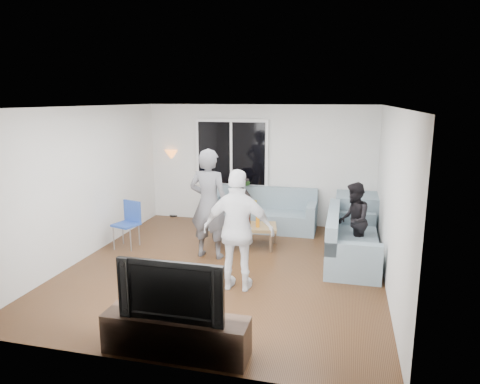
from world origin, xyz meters
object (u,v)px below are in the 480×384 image
(coffee_table, at_px, (247,236))
(player_right, at_px, (238,231))
(player_left, at_px, (209,204))
(spectator_right, at_px, (353,221))
(side_chair, at_px, (126,225))
(spectator_back, at_px, (240,200))
(television, at_px, (174,287))
(floor_lamp, at_px, (173,184))
(sofa_back_section, at_px, (261,209))
(tv_console, at_px, (176,335))
(sofa_right_section, at_px, (353,237))

(coffee_table, xyz_separation_m, player_right, (0.30, -1.86, 0.68))
(coffee_table, distance_m, player_left, 1.15)
(coffee_table, bearing_deg, spectator_right, -4.18)
(side_chair, height_order, player_right, player_right)
(coffee_table, relative_size, player_left, 0.58)
(side_chair, relative_size, player_left, 0.45)
(side_chair, bearing_deg, coffee_table, 32.84)
(spectator_back, relative_size, television, 1.02)
(floor_lamp, height_order, player_left, player_left)
(coffee_table, xyz_separation_m, player_left, (-0.51, -0.71, 0.75))
(sofa_back_section, relative_size, player_left, 1.21)
(floor_lamp, bearing_deg, tv_console, -67.40)
(sofa_right_section, bearing_deg, sofa_back_section, 51.76)
(television, bearing_deg, tv_console, 0.00)
(spectator_right, bearing_deg, player_right, -42.32)
(player_right, bearing_deg, side_chair, -27.46)
(sofa_back_section, distance_m, player_left, 2.00)
(sofa_right_section, bearing_deg, television, 150.42)
(sofa_back_section, distance_m, coffee_table, 1.17)
(sofa_right_section, height_order, player_left, player_left)
(player_right, relative_size, television, 1.52)
(tv_console, distance_m, television, 0.55)
(sofa_back_section, relative_size, player_right, 1.30)
(sofa_right_section, distance_m, coffee_table, 1.96)
(sofa_right_section, distance_m, television, 3.81)
(television, bearing_deg, player_left, 100.72)
(sofa_right_section, relative_size, player_right, 1.13)
(player_right, relative_size, tv_console, 1.10)
(coffee_table, relative_size, spectator_right, 0.83)
(sofa_right_section, xyz_separation_m, player_right, (-1.61, -1.53, 0.46))
(coffee_table, bearing_deg, spectator_back, 110.03)
(television, bearing_deg, side_chair, 126.15)
(spectator_right, relative_size, tv_console, 0.83)
(side_chair, height_order, spectator_back, spectator_back)
(player_left, distance_m, spectator_back, 1.91)
(coffee_table, distance_m, player_right, 2.01)
(coffee_table, distance_m, side_chair, 2.25)
(player_left, relative_size, spectator_back, 1.61)
(side_chair, distance_m, spectator_right, 4.10)
(coffee_table, bearing_deg, player_right, -80.71)
(player_right, bearing_deg, spectator_right, -133.80)
(floor_lamp, bearing_deg, player_left, -55.10)
(spectator_right, relative_size, television, 1.15)
(player_right, relative_size, spectator_back, 1.49)
(coffee_table, distance_m, floor_lamp, 2.77)
(side_chair, distance_m, floor_lamp, 2.30)
(floor_lamp, distance_m, spectator_right, 4.45)
(spectator_right, bearing_deg, tv_console, -27.40)
(spectator_right, bearing_deg, spectator_back, -118.39)
(sofa_back_section, xyz_separation_m, sofa_right_section, (1.87, -1.47, 0.00))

